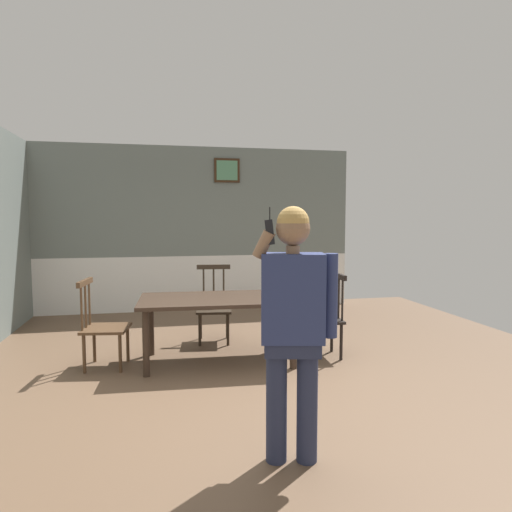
% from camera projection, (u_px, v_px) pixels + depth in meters
% --- Properties ---
extents(ground_plane, '(8.34, 8.34, 0.00)m').
position_uv_depth(ground_plane, '(230.00, 385.00, 4.48)').
color(ground_plane, brown).
extents(room_back_partition, '(5.54, 0.17, 2.86)m').
position_uv_depth(room_back_partition, '(197.00, 232.00, 8.07)').
color(room_back_partition, slate).
rests_on(room_back_partition, ground_plane).
extents(dining_table, '(1.80, 1.04, 0.74)m').
position_uv_depth(dining_table, '(218.00, 305.00, 5.15)').
color(dining_table, '#38281E').
rests_on(dining_table, ground_plane).
extents(chair_near_window, '(0.53, 0.53, 0.97)m').
position_uv_depth(chair_near_window, '(102.00, 326.00, 4.98)').
color(chair_near_window, '#513823').
rests_on(chair_near_window, ground_plane).
extents(chair_by_doorway, '(0.44, 0.44, 0.98)m').
position_uv_depth(chair_by_doorway, '(326.00, 317.00, 5.37)').
color(chair_by_doorway, black).
rests_on(chair_by_doorway, ground_plane).
extents(chair_at_table_head, '(0.50, 0.50, 1.00)m').
position_uv_depth(chair_at_table_head, '(214.00, 306.00, 6.02)').
color(chair_at_table_head, '#2D2319').
rests_on(chair_at_table_head, ground_plane).
extents(person_figure, '(0.56, 0.31, 1.71)m').
position_uv_depth(person_figure, '(293.00, 316.00, 3.00)').
color(person_figure, '#282E49').
rests_on(person_figure, ground_plane).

